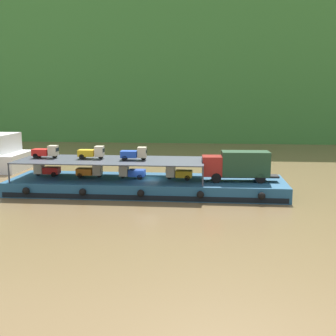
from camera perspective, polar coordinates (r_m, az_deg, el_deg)
name	(u,v)px	position (r m, az deg, el deg)	size (l,w,h in m)	color
ground_plane	(147,193)	(45.59, -2.86, -3.30)	(400.00, 400.00, 0.00)	brown
hillside_far_bank	(184,52)	(110.58, 2.19, 15.25)	(146.96, 36.12, 37.44)	#387533
cargo_barge	(147,186)	(45.40, -2.87, -2.39)	(28.94, 8.25, 1.50)	navy
covered_lorry	(238,165)	(44.27, 9.29, 0.41)	(7.93, 2.58, 3.10)	maroon
cargo_rack	(111,160)	(45.65, -7.62, 1.03)	(19.74, 6.88, 2.00)	#383D47
mini_truck_lower_stern	(47,170)	(48.59, -15.94, -0.22)	(2.76, 1.24, 1.38)	red
mini_truck_lower_aft	(90,171)	(46.70, -10.40, -0.40)	(2.76, 1.23, 1.38)	orange
mini_truck_lower_mid	(132,172)	(45.38, -4.88, -0.56)	(2.77, 1.26, 1.38)	#1E47B7
mini_truck_lower_fore	(179,173)	(44.74, 1.43, -0.68)	(2.77, 1.26, 1.38)	gold
mini_truck_upper_stern	(46,152)	(48.27, -16.04, 2.11)	(2.75, 1.22, 1.38)	red
mini_truck_upper_mid	(92,152)	(46.52, -10.18, 2.06)	(2.77, 1.25, 1.38)	gold
mini_truck_upper_fore	(134,154)	(45.01, -4.55, 1.94)	(2.79, 1.29, 1.38)	#1E47B7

